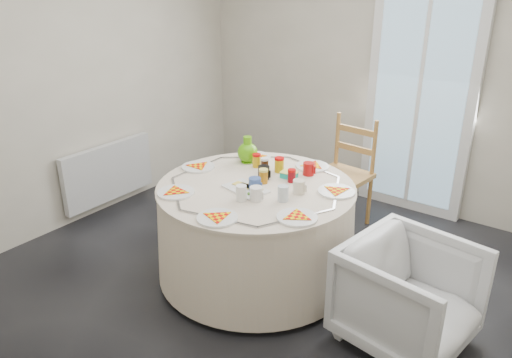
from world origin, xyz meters
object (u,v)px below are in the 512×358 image
Objects in this scene: table at (256,231)px; green_pitcher at (248,148)px; wooden_chair at (342,177)px; radiator at (109,172)px; armchair at (410,288)px.

table is 7.02× the size of green_pitcher.
table is 1.14m from wooden_chair.
green_pitcher is at bearing 9.38° from radiator.
radiator is at bearing 171.06° from green_pitcher.
green_pitcher is at bearing 134.33° from table.
radiator is 0.68× the size of table.
radiator is 2.22m from wooden_chair.
wooden_chair is 1.35× the size of armchair.
radiator is 1.84m from table.
table reaches higher than radiator.
armchair is at bearing -32.55° from green_pitcher.
wooden_chair is (0.13, 1.13, 0.09)m from table.
green_pitcher reaches higher than table.
table is at bearing 96.51° from armchair.
table is at bearing -90.59° from wooden_chair.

